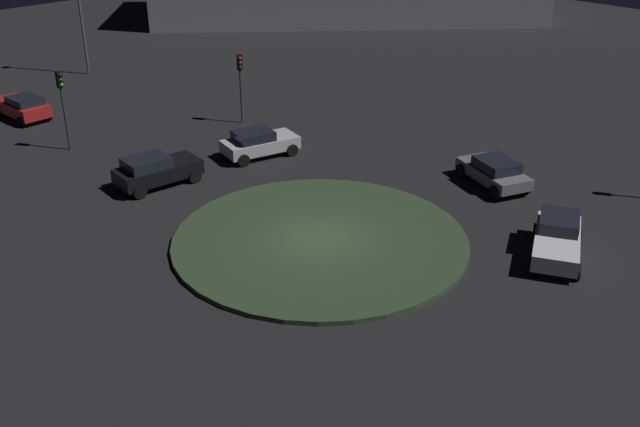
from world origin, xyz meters
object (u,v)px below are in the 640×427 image
Objects in this scene: car_white at (557,239)px; car_grey at (494,171)px; car_red at (22,106)px; car_black at (156,170)px; traffic_light_north at (62,95)px; traffic_light_northeast at (240,75)px; car_silver at (259,143)px.

car_grey is at bearing -153.28° from car_white.
car_red is 0.97× the size of car_black.
car_white is 1.03× the size of traffic_light_north.
car_white is at bearing -61.20° from car_black.
traffic_light_northeast is at bearing -120.86° from car_white.
car_black is 7.91m from traffic_light_north.
car_red is 0.96× the size of car_silver.
car_white is 22.02m from traffic_light_northeast.
car_red is 1.00× the size of traffic_light_northeast.
traffic_light_northeast reaches higher than car_black.
car_grey is at bearing 25.66° from traffic_light_north.
car_grey is (4.21, 5.81, -0.03)m from car_white.
car_red is 0.94× the size of traffic_light_north.
car_red is at bearing 126.26° from car_silver.
car_silver is at bearing 0.21° from car_black.
car_silver is 1.04× the size of traffic_light_northeast.
traffic_light_north is (-12.57, 19.21, 2.39)m from car_grey.
car_white is at bearing -14.48° from car_grey.
car_silver reaches higher than car_grey.
car_white is 1.06× the size of car_black.
car_white is at bearing -168.76° from car_red.
traffic_light_north is at bearing -80.62° from traffic_light_northeast.
traffic_light_north reaches higher than traffic_light_northeast.
car_red is (-7.79, 31.98, -0.00)m from car_white.
traffic_light_north reaches higher than car_black.
traffic_light_northeast is (8.99, 4.39, 2.15)m from car_black.
car_red is at bearing 95.68° from car_black.
car_black reaches higher than car_silver.
car_grey is at bearing -157.83° from car_red.
car_red reaches higher than car_grey.
traffic_light_northeast reaches higher than car_grey.
car_black is (-7.66, 17.48, 0.04)m from car_white.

